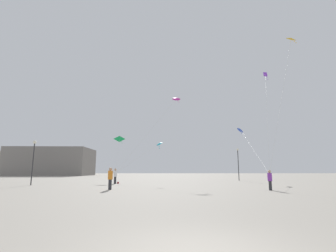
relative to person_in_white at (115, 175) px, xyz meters
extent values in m
cylinder|color=#2D2D33|center=(0.00, 0.00, -0.59)|extent=(0.28, 0.28, 0.84)
cylinder|color=white|center=(0.00, 0.00, 0.20)|extent=(0.40, 0.40, 0.73)
sphere|color=tan|center=(0.00, 0.00, 0.70)|extent=(0.28, 0.28, 0.28)
cylinder|color=#2D2D33|center=(1.33, -9.73, -0.59)|extent=(0.28, 0.28, 0.84)
cylinder|color=orange|center=(1.33, -9.73, 0.20)|extent=(0.40, 0.40, 0.73)
sphere|color=tan|center=(1.33, -9.73, 0.70)|extent=(0.28, 0.28, 0.28)
cylinder|color=#2D2D33|center=(14.59, -10.80, -0.64)|extent=(0.24, 0.24, 0.74)
cylinder|color=purple|center=(14.59, -10.80, 0.05)|extent=(0.36, 0.36, 0.65)
sphere|color=tan|center=(14.59, -10.80, 0.49)|extent=(0.24, 0.24, 0.24)
cone|color=blue|center=(18.04, 6.95, 6.87)|extent=(0.95, 1.11, 0.79)
sphere|color=blue|center=(18.06, 6.81, 6.66)|extent=(0.10, 0.10, 0.10)
sphere|color=blue|center=(18.08, 6.67, 6.45)|extent=(0.10, 0.10, 0.10)
sphere|color=blue|center=(18.10, 6.53, 6.24)|extent=(0.10, 0.10, 0.10)
cylinder|color=silver|center=(16.32, -1.93, 3.58)|extent=(3.47, 17.76, 6.60)
cone|color=yellow|center=(19.51, -7.19, 14.49)|extent=(1.21, 1.06, 0.80)
sphere|color=yellow|center=(19.62, -7.27, 14.28)|extent=(0.10, 0.10, 0.10)
sphere|color=yellow|center=(19.72, -7.36, 14.07)|extent=(0.10, 0.10, 0.10)
sphere|color=yellow|center=(19.83, -7.45, 13.86)|extent=(0.10, 0.10, 0.10)
cylinder|color=silver|center=(17.05, -8.99, 7.39)|extent=(4.94, 3.64, 14.22)
cone|color=#D12899|center=(8.13, 8.79, 12.43)|extent=(1.38, 1.22, 0.94)
sphere|color=#D12899|center=(8.27, 8.81, 12.22)|extent=(0.10, 0.10, 0.10)
sphere|color=#D12899|center=(8.41, 8.82, 12.01)|extent=(0.10, 0.10, 0.10)
sphere|color=#D12899|center=(8.55, 8.83, 11.80)|extent=(0.10, 0.10, 0.10)
cylinder|color=silver|center=(4.06, 4.40, 6.36)|extent=(8.15, 8.81, 12.16)
cone|color=#1EB2C6|center=(5.39, 0.57, 4.00)|extent=(1.14, 1.16, 0.58)
sphere|color=#1EB2C6|center=(5.39, 0.43, 3.79)|extent=(0.10, 0.10, 0.10)
sphere|color=#1EB2C6|center=(5.40, 0.29, 3.58)|extent=(0.10, 0.10, 0.10)
sphere|color=#1EB2C6|center=(5.41, 0.15, 3.37)|extent=(0.10, 0.10, 0.10)
cylinder|color=silver|center=(2.69, 0.28, 2.14)|extent=(5.40, 0.58, 3.73)
pyramid|color=green|center=(-1.01, 8.14, 5.54)|extent=(1.40, 0.68, 0.78)
sphere|color=green|center=(-0.87, 8.18, 5.31)|extent=(0.10, 0.10, 0.10)
sphere|color=green|center=(-0.73, 8.20, 5.10)|extent=(0.10, 0.10, 0.10)
sphere|color=green|center=(-0.59, 8.22, 4.89)|extent=(0.10, 0.10, 0.10)
cylinder|color=silver|center=(-0.51, 4.08, 2.90)|extent=(1.03, 8.18, 5.25)
pyramid|color=purple|center=(19.36, -0.62, 13.08)|extent=(0.50, 0.95, 0.50)
sphere|color=purple|center=(19.46, -0.55, 12.85)|extent=(0.10, 0.10, 0.10)
sphere|color=purple|center=(19.58, -0.47, 12.64)|extent=(0.10, 0.10, 0.10)
sphere|color=purple|center=(19.70, -0.40, 12.43)|extent=(0.10, 0.10, 0.10)
cylinder|color=silver|center=(16.97, -5.71, 6.67)|extent=(4.77, 10.20, 12.79)
cube|color=#B2A893|center=(-48.61, 68.03, 3.23)|extent=(16.68, 17.61, 8.49)
cube|color=gray|center=(-30.61, 53.74, 3.44)|extent=(24.75, 16.63, 8.91)
cylinder|color=#2D2D30|center=(-8.62, -3.06, 1.29)|extent=(0.12, 0.12, 4.61)
sphere|color=#EAE5C6|center=(-8.62, -3.06, 3.74)|extent=(0.36, 0.36, 0.36)
cylinder|color=#2D2D30|center=(18.08, 8.96, 1.40)|extent=(0.12, 0.12, 4.84)
sphere|color=#EAE5C6|center=(18.08, 8.96, 3.97)|extent=(0.36, 0.36, 0.36)
cube|color=maroon|center=(0.35, 0.10, -0.90)|extent=(0.28, 0.35, 0.24)
camera|label=1|loc=(5.67, -31.62, 0.57)|focal=26.86mm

